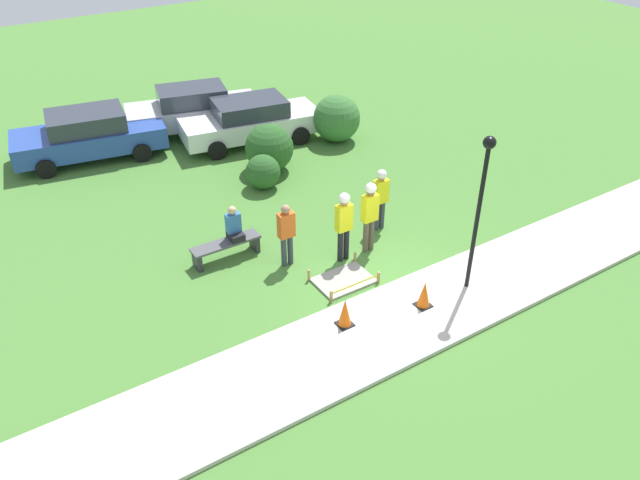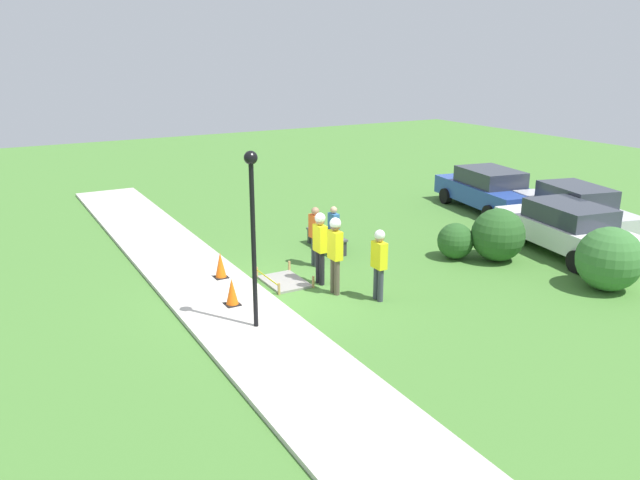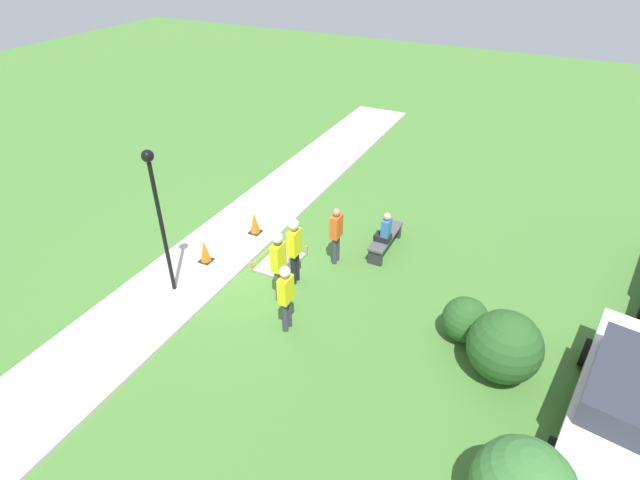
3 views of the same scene
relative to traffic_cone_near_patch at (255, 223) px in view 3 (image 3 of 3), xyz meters
The scene contains 15 objects.
ground_plane 1.83m from the traffic_cone_near_patch, 21.99° to the left, with size 60.00×60.00×0.00m, color #477A33.
sidewalk 1.77m from the traffic_cone_near_patch, 17.52° to the right, with size 28.00×2.37×0.10m.
wet_concrete_patch 1.72m from the traffic_cone_near_patch, 56.33° to the left, with size 1.40×1.02×0.31m.
traffic_cone_near_patch is the anchor object (origin of this frame).
traffic_cone_far_patch 1.90m from the traffic_cone_near_patch, 12.73° to the right, with size 0.34×0.34×0.65m.
park_bench 3.90m from the traffic_cone_near_patch, 104.99° to the left, with size 1.78×0.44×0.50m.
person_seated_on_bench 3.91m from the traffic_cone_near_patch, 100.75° to the left, with size 0.36×0.44×0.89m.
worker_supervisor 2.70m from the traffic_cone_near_patch, 56.39° to the left, with size 0.40×0.27×1.90m.
worker_assistant 3.18m from the traffic_cone_near_patch, 44.30° to the left, with size 0.40×0.28×1.95m.
worker_trainee 4.24m from the traffic_cone_near_patch, 42.79° to the left, with size 0.40×0.26×1.77m.
bystander_in_orange_shirt 2.79m from the traffic_cone_near_patch, 86.74° to the left, with size 0.40×0.22×1.70m.
lamppost_near 3.88m from the traffic_cone_near_patch, ahead, with size 0.28×0.28×3.79m.
parked_car_white 10.19m from the traffic_cone_near_patch, 74.00° to the left, with size 4.96×2.59×1.50m.
shrub_rounded_mid 7.86m from the traffic_cone_near_patch, 73.05° to the left, with size 1.52×1.52×1.52m.
shrub_rounded_far 6.77m from the traffic_cone_near_patch, 76.70° to the left, with size 1.04×1.04×1.04m.
Camera 3 is at (8.86, 6.73, 8.13)m, focal length 28.00 mm.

